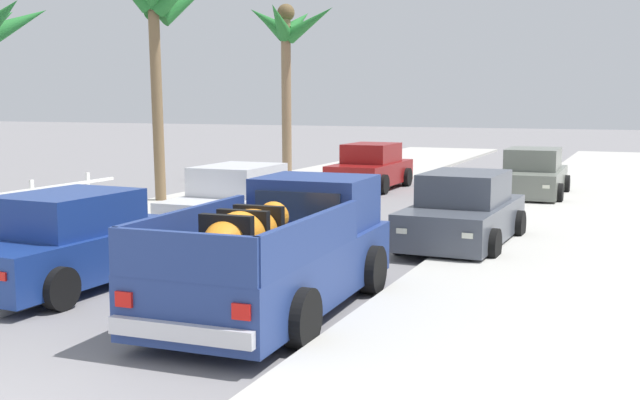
# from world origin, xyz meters

# --- Properties ---
(sidewalk_left) EXTENTS (5.33, 60.00, 0.12)m
(sidewalk_left) POSITION_xyz_m (-4.93, 12.00, 0.06)
(sidewalk_left) COLOR #B2AFA8
(sidewalk_left) RESTS_ON ground
(sidewalk_right) EXTENTS (5.33, 60.00, 0.12)m
(sidewalk_right) POSITION_xyz_m (4.93, 12.00, 0.06)
(sidewalk_right) COLOR #B2AFA8
(sidewalk_right) RESTS_ON ground
(curb_left) EXTENTS (0.16, 60.00, 0.10)m
(curb_left) POSITION_xyz_m (-3.67, 12.00, 0.05)
(curb_left) COLOR silver
(curb_left) RESTS_ON ground
(curb_right) EXTENTS (0.16, 60.00, 0.10)m
(curb_right) POSITION_xyz_m (3.67, 12.00, 0.05)
(curb_right) COLOR silver
(curb_right) RESTS_ON ground
(pickup_truck) EXTENTS (2.34, 5.27, 1.80)m
(pickup_truck) POSITION_xyz_m (1.10, 5.24, 0.81)
(pickup_truck) COLOR navy
(pickup_truck) RESTS_ON ground
(car_left_near) EXTENTS (2.16, 4.32, 1.54)m
(car_left_near) POSITION_xyz_m (-2.63, 5.29, 0.71)
(car_left_near) COLOR navy
(car_left_near) RESTS_ON ground
(car_right_near) EXTENTS (2.07, 4.28, 1.54)m
(car_right_near) POSITION_xyz_m (-2.65, 10.83, 0.71)
(car_right_near) COLOR silver
(car_right_near) RESTS_ON ground
(car_left_mid) EXTENTS (2.09, 4.29, 1.54)m
(car_left_mid) POSITION_xyz_m (2.68, 19.85, 0.71)
(car_left_mid) COLOR slate
(car_left_mid) RESTS_ON ground
(car_right_mid) EXTENTS (2.12, 4.30, 1.54)m
(car_right_mid) POSITION_xyz_m (2.47, 11.14, 0.71)
(car_right_mid) COLOR #474C56
(car_right_mid) RESTS_ON ground
(car_left_far) EXTENTS (2.04, 4.27, 1.54)m
(car_left_far) POSITION_xyz_m (-2.76, 20.45, 0.71)
(car_left_far) COLOR maroon
(car_left_far) RESTS_ON ground
(palm_tree_left_fore) EXTENTS (3.93, 3.58, 6.87)m
(palm_tree_left_fore) POSITION_xyz_m (-7.03, 14.29, 5.70)
(palm_tree_left_fore) COLOR brown
(palm_tree_left_fore) RESTS_ON ground
(palm_tree_left_mid) EXTENTS (3.88, 3.44, 6.52)m
(palm_tree_left_mid) POSITION_xyz_m (-6.52, 21.74, 5.28)
(palm_tree_left_mid) COLOR #846B4C
(palm_tree_left_mid) RESTS_ON ground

